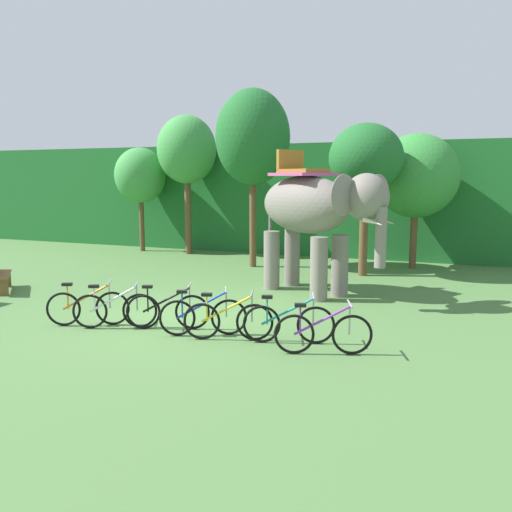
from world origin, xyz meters
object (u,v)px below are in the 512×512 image
object	(u,v)px
tree_far_left	(187,150)
bike_orange	(88,307)
tree_center_left	(366,159)
bike_yellow	(228,320)
bike_purple	(323,333)
tree_left	(253,138)
bike_white	(115,310)
elephant	(315,211)
bike_blue	(203,316)
tree_far_right	(140,176)
bike_black	(168,310)
bike_teal	(288,323)
tree_right	(416,176)

from	to	relation	value
tree_far_left	bike_orange	size ratio (longest dim) A/B	3.49
tree_center_left	bike_yellow	world-z (taller)	tree_center_left
bike_orange	bike_purple	world-z (taller)	same
tree_left	tree_center_left	distance (m)	3.90
tree_far_left	tree_center_left	size ratio (longest dim) A/B	1.17
bike_white	tree_center_left	bearing A→B (deg)	63.93
tree_far_left	elephant	distance (m)	8.70
tree_center_left	bike_yellow	size ratio (longest dim) A/B	2.85
tree_far_left	bike_blue	bearing A→B (deg)	-59.95
tree_center_left	elephant	size ratio (longest dim) A/B	1.15
bike_orange	bike_yellow	size ratio (longest dim) A/B	0.96
tree_far_right	bike_yellow	distance (m)	13.09
tree_far_right	bike_blue	xyz separation A→B (m)	(7.75, -9.62, -2.74)
elephant	bike_blue	world-z (taller)	elephant
bike_black	bike_yellow	xyz separation A→B (m)	(1.44, -0.22, 0.00)
tree_far_left	tree_center_left	bearing A→B (deg)	-16.36
tree_far_left	bike_purple	xyz separation A→B (m)	(7.98, -9.80, -3.72)
tree_far_right	bike_yellow	bearing A→B (deg)	-49.40
elephant	bike_purple	world-z (taller)	elephant
tree_left	bike_teal	distance (m)	9.29
tree_right	bike_white	size ratio (longest dim) A/B	2.86
bike_yellow	tree_center_left	bearing A→B (deg)	80.57
tree_left	elephant	distance (m)	5.08
tree_far_left	elephant	xyz separation A→B (m)	(6.61, -5.32, -1.91)
bike_orange	bike_purple	xyz separation A→B (m)	(4.98, 0.02, 0.00)
bike_purple	bike_teal	bearing A→B (deg)	154.00
bike_orange	bike_teal	bearing A→B (deg)	5.18
tree_left	bike_black	size ratio (longest dim) A/B	3.68
tree_right	bike_blue	size ratio (longest dim) A/B	2.86
tree_far_right	bike_white	world-z (taller)	tree_far_right
tree_right	bike_yellow	bearing A→B (deg)	-105.37
tree_center_left	bike_blue	xyz separation A→B (m)	(-1.82, -7.41, -3.22)
tree_center_left	bike_purple	bearing A→B (deg)	-85.41
tree_far_right	bike_black	distance (m)	12.05
tree_right	bike_yellow	size ratio (longest dim) A/B	2.73
tree_left	bike_teal	size ratio (longest dim) A/B	3.63
bike_yellow	bike_teal	world-z (taller)	same
tree_right	bike_teal	xyz separation A→B (m)	(-1.48, -9.24, -2.71)
tree_left	tree_far_left	bearing A→B (deg)	151.86
tree_center_left	tree_left	bearing A→B (deg)	176.04
tree_far_left	tree_right	world-z (taller)	tree_far_left
bike_yellow	tree_far_left	bearing A→B (deg)	122.30
tree_far_left	bike_orange	distance (m)	10.93
bike_orange	bike_black	distance (m)	1.72
tree_far_right	bike_teal	xyz separation A→B (m)	(9.45, -9.49, -2.74)
tree_far_left	tree_left	bearing A→B (deg)	-28.14
tree_far_right	tree_left	xyz separation A→B (m)	(5.76, -1.94, 1.23)
bike_orange	bike_blue	distance (m)	2.55
tree_far_left	bike_white	distance (m)	11.08
bike_blue	bike_yellow	bearing A→B (deg)	-9.83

